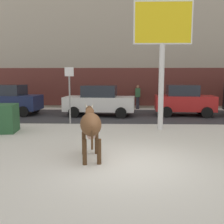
# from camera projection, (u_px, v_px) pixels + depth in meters

# --- Properties ---
(ground_plane) EXTENTS (120.00, 120.00, 0.00)m
(ground_plane) POSITION_uv_depth(u_px,v_px,m) (129.00, 163.00, 7.14)
(ground_plane) COLOR silver
(road_strip) EXTENTS (60.00, 5.60, 0.01)m
(road_strip) POSITION_uv_depth(u_px,v_px,m) (124.00, 116.00, 15.81)
(road_strip) COLOR #333338
(road_strip) RESTS_ON ground
(building_facade) EXTENTS (44.00, 6.10, 13.00)m
(building_facade) POSITION_uv_depth(u_px,v_px,m) (123.00, 27.00, 21.78)
(building_facade) COLOR #A39989
(building_facade) RESTS_ON ground
(cow_brown) EXTENTS (0.81, 1.93, 1.54)m
(cow_brown) POSITION_uv_depth(u_px,v_px,m) (91.00, 125.00, 7.46)
(cow_brown) COLOR brown
(cow_brown) RESTS_ON ground
(billboard) EXTENTS (2.52, 0.24, 5.56)m
(billboard) POSITION_uv_depth(u_px,v_px,m) (163.00, 31.00, 11.17)
(billboard) COLOR silver
(billboard) RESTS_ON ground
(car_navy_hatchback) EXTENTS (3.62, 2.14, 1.86)m
(car_navy_hatchback) POSITION_uv_depth(u_px,v_px,m) (11.00, 100.00, 16.15)
(car_navy_hatchback) COLOR #19234C
(car_navy_hatchback) RESTS_ON ground
(car_white_sedan) EXTENTS (4.32, 2.23, 1.84)m
(car_white_sedan) POSITION_uv_depth(u_px,v_px,m) (100.00, 101.00, 15.70)
(car_white_sedan) COLOR white
(car_white_sedan) RESTS_ON ground
(car_red_hatchback) EXTENTS (3.62, 2.14, 1.86)m
(car_red_hatchback) POSITION_uv_depth(u_px,v_px,m) (184.00, 100.00, 15.76)
(car_red_hatchback) COLOR red
(car_red_hatchback) RESTS_ON ground
(pedestrian_near_billboard) EXTENTS (0.36, 0.24, 1.73)m
(pedestrian_near_billboard) POSITION_uv_depth(u_px,v_px,m) (138.00, 97.00, 18.99)
(pedestrian_near_billboard) COLOR #282833
(pedestrian_near_billboard) RESTS_ON ground
(pedestrian_by_cars) EXTENTS (0.36, 0.24, 1.73)m
(pedestrian_by_cars) POSITION_uv_depth(u_px,v_px,m) (89.00, 97.00, 19.10)
(pedestrian_by_cars) COLOR #282833
(pedestrian_by_cars) RESTS_ON ground
(street_sign) EXTENTS (0.44, 0.08, 2.82)m
(street_sign) POSITION_uv_depth(u_px,v_px,m) (70.00, 91.00, 12.84)
(street_sign) COLOR gray
(street_sign) RESTS_ON ground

